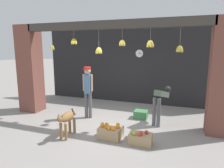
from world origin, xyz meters
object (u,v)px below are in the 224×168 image
Objects in this scene: shopkeeper at (88,88)px; wall_clock at (139,54)px; produce_box_green at (141,114)px; worker_stooping at (161,100)px; fruit_crate_apples at (140,138)px; dog at (67,119)px; fruit_crate_oranges at (110,132)px; water_bottle at (123,131)px.

shopkeeper is 2.80m from wall_clock.
wall_clock is at bearing 104.76° from produce_box_green.
worker_stooping is 1.64m from fruit_crate_apples.
dog is at bearing -121.10° from worker_stooping.
dog reaches higher than fruit_crate_oranges.
wall_clock reaches higher than shopkeeper.
shopkeeper is at bearing -162.40° from produce_box_green.
fruit_crate_oranges reaches higher than produce_box_green.
dog is 3.87× the size of water_bottle.
water_bottle is at bearing -97.83° from produce_box_green.
worker_stooping is at bearing 126.12° from dog.
worker_stooping is 1.52m from water_bottle.
produce_box_green is at bearing -165.24° from shopkeeper.
dog is 1.93m from fruit_crate_apples.
wall_clock reaches higher than water_bottle.
water_bottle is 3.74m from wall_clock.
fruit_crate_oranges is (1.21, -1.21, -0.84)m from shopkeeper.
wall_clock is (1.19, 2.30, 1.06)m from shopkeeper.
water_bottle is (1.34, 0.63, -0.39)m from dog.
dog is at bearing -173.19° from fruit_crate_apples.
fruit_crate_apples is at bearing -80.50° from worker_stooping.
fruit_crate_apples is at bearing -36.48° from water_bottle.
fruit_crate_apples is (-0.30, -1.49, -0.60)m from worker_stooping.
fruit_crate_oranges is at bearing 132.25° from shopkeeper.
wall_clock is at bearing 102.97° from fruit_crate_apples.
water_bottle is (-0.19, -1.39, -0.03)m from produce_box_green.
fruit_crate_apples is at bearing 94.71° from dog.
shopkeeper reaches higher than fruit_crate_oranges.
fruit_crate_oranges is at bearing -126.24° from water_bottle.
water_bottle is at bearing -85.03° from wall_clock.
produce_box_green is at bearing -75.24° from wall_clock.
produce_box_green is 1.41m from water_bottle.
water_bottle is at bearing 143.52° from fruit_crate_apples.
fruit_crate_oranges is 1.75× the size of wall_clock.
worker_stooping is at bearing -61.72° from wall_clock.
dog is 0.76× the size of worker_stooping.
shopkeeper reaches higher than produce_box_green.
fruit_crate_oranges is at bearing -106.68° from worker_stooping.
shopkeeper reaches higher than dog.
dog is 1.52× the size of fruit_crate_oranges.
wall_clock is (1.06, 3.79, 1.58)m from dog.
worker_stooping reaches higher than produce_box_green.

